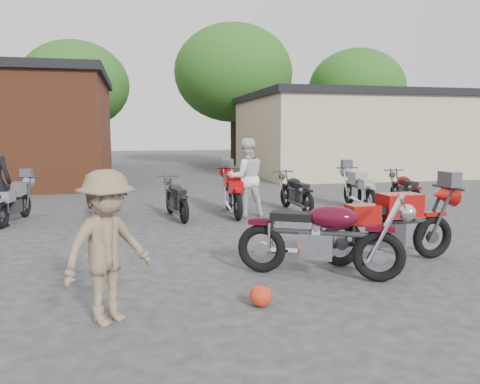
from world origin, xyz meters
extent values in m
plane|color=#2B2B2E|center=(0.00, 0.00, 0.00)|extent=(90.00, 90.00, 0.00)
cube|color=tan|center=(8.50, 15.00, 1.75)|extent=(10.00, 8.00, 3.50)
ellipsoid|color=red|center=(-0.50, -0.85, 0.13)|extent=(0.31, 0.31, 0.25)
imported|color=silver|center=(0.69, 4.87, 0.93)|extent=(0.95, 0.76, 1.87)
imported|color=#7A654B|center=(-2.19, -0.93, 0.82)|extent=(1.20, 1.13, 1.63)
camera|label=1|loc=(-1.89, -5.90, 2.02)|focal=35.00mm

